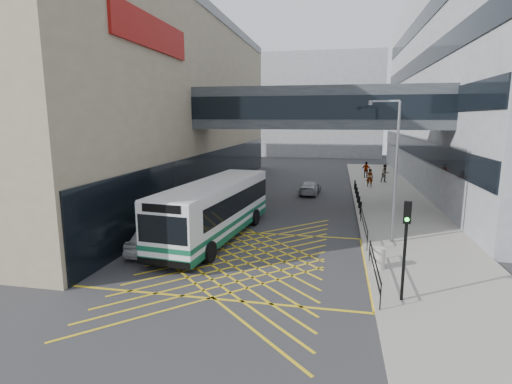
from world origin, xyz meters
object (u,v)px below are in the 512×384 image
Objects in this scene: car_dark at (241,203)px; traffic_light at (406,237)px; car_white at (157,236)px; pedestrian_a at (370,178)px; car_silver at (310,187)px; bus at (216,208)px; pedestrian_c at (366,170)px; street_lamp at (393,163)px; litter_bin at (379,258)px; pedestrian_b at (385,173)px.

car_dark is 1.13× the size of traffic_light.
car_white is 2.70× the size of pedestrian_a.
car_silver is 6.94m from pedestrian_a.
bus is at bearing 67.14° from pedestrian_a.
pedestrian_c is at bearing -113.76° from car_white.
car_white is at bearing 169.78° from traffic_light.
car_dark is (2.25, 9.28, -0.11)m from car_white.
car_silver is (6.70, 17.33, -0.14)m from car_white.
street_lamp is 5.75m from litter_bin.
litter_bin is 0.53× the size of pedestrian_a.
pedestrian_c is (0.81, 31.82, -1.55)m from traffic_light.
traffic_light reaches higher than litter_bin.
car_white is 12.30m from traffic_light.
bus reaches higher than litter_bin.
pedestrian_a is 0.97× the size of pedestrian_b.
pedestrian_a reaches higher than car_silver.
car_white is at bearing 65.44° from pedestrian_a.
pedestrian_c reaches higher than pedestrian_a.
pedestrian_b is at bearing -113.48° from pedestrian_a.
traffic_light is (9.16, -6.83, 0.87)m from bus.
street_lamp is at bearing 173.27° from car_dark.
street_lamp reaches higher than pedestrian_a.
pedestrian_c is at bearing -85.83° from pedestrian_a.
car_white is 1.14× the size of car_dark.
litter_bin is at bearing 91.85° from pedestrian_a.
pedestrian_c is (5.60, 10.50, 0.43)m from car_silver.
car_white reaches higher than car_dark.
litter_bin is (-0.50, 3.25, -1.97)m from traffic_light.
car_dark is at bearing 133.77° from traffic_light.
traffic_light reaches higher than bus.
traffic_light reaches higher than car_dark.
street_lamp is 24.61m from pedestrian_c.
traffic_light reaches higher than pedestrian_a.
car_dark is 4.46× the size of litter_bin.
car_white is 2.69× the size of pedestrian_c.
pedestrian_b is at bearing -102.62° from car_dark.
bus reaches higher than pedestrian_a.
traffic_light is 31.87m from pedestrian_c.
street_lamp reaches higher than car_dark.
traffic_light is at bearing 105.22° from pedestrian_c.
car_silver is 2.25× the size of pedestrian_c.
bus is 2.79× the size of car_dark.
bus reaches higher than pedestrian_b.
car_dark reaches higher than litter_bin.
traffic_light is at bearing 93.38° from pedestrian_a.
traffic_light reaches higher than pedestrian_c.
pedestrian_a is 1.00× the size of pedestrian_c.
car_silver is 2.25× the size of pedestrian_a.
bus is 11.46m from traffic_light.
street_lamp reaches higher than litter_bin.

